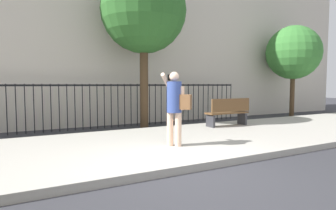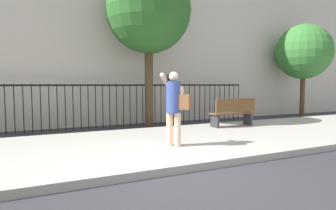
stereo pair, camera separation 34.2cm
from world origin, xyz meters
name	(u,v)px [view 1 (the left image)]	position (x,y,z in m)	size (l,w,h in m)	color
ground_plane	(191,173)	(0.00, 0.00, 0.00)	(60.00, 60.00, 0.00)	#333338
sidewalk	(142,146)	(0.00, 2.20, 0.07)	(28.00, 4.40, 0.15)	#B2ADA3
building_facade	(83,15)	(0.00, 8.50, 4.54)	(28.00, 4.00, 9.07)	beige
iron_fence	(101,100)	(0.00, 5.90, 1.02)	(12.03, 0.04, 1.60)	black
pedestrian_on_phone	(175,103)	(0.54, 1.49, 1.15)	(0.67, 0.70, 1.72)	beige
street_bench	(228,112)	(3.73, 3.39, 0.65)	(1.60, 0.45, 0.95)	brown
street_tree_near	(293,53)	(9.24, 5.17, 3.10)	(2.58, 2.58, 4.40)	#4C3823
street_tree_mid	(144,11)	(1.38, 5.19, 4.15)	(3.00, 3.00, 5.67)	#4C3823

